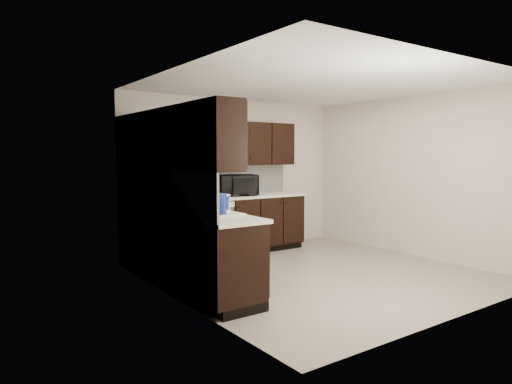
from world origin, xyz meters
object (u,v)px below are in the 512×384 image
Objects in this scene: sink at (206,219)px; microwave at (237,185)px; toaster_oven at (141,193)px; storage_bin at (203,203)px; blue_pitcher at (219,205)px.

microwave is (1.49, 1.67, 0.22)m from sink.
toaster_oven is (-0.07, 1.73, 0.17)m from sink.
storage_bin is at bearing -77.93° from toaster_oven.
toaster_oven is at bearing -166.99° from microwave.
blue_pitcher is at bearing -97.53° from storage_bin.
toaster_oven is at bearing 98.18° from blue_pitcher.
sink is 1.71× the size of storage_bin.
blue_pitcher is at bearing -80.78° from toaster_oven.
blue_pitcher is (-1.49, -1.95, -0.05)m from microwave.
microwave is 2.49× the size of blue_pitcher.
sink is 0.33m from blue_pitcher.
sink is at bearing -80.65° from toaster_oven.
microwave reaches higher than sink.
microwave is 1.25× the size of storage_bin.
blue_pitcher reaches higher than toaster_oven.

